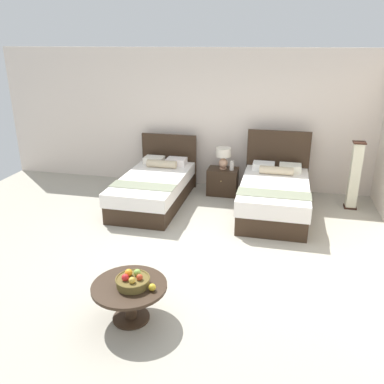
% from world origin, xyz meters
% --- Properties ---
extents(ground_plane, '(9.69, 9.76, 0.02)m').
position_xyz_m(ground_plane, '(0.00, 0.00, -0.01)').
color(ground_plane, '#AAA494').
extents(wall_back, '(9.69, 0.12, 2.80)m').
position_xyz_m(wall_back, '(0.00, 3.08, 1.40)').
color(wall_back, silver).
rests_on(wall_back, ground).
extents(bed_near_window, '(1.17, 2.24, 1.11)m').
position_xyz_m(bed_near_window, '(-1.11, 1.77, 0.31)').
color(bed_near_window, '#322317').
rests_on(bed_near_window, ground).
extents(bed_near_corner, '(1.21, 2.08, 1.30)m').
position_xyz_m(bed_near_corner, '(1.12, 1.78, 0.34)').
color(bed_near_corner, '#322317').
rests_on(bed_near_corner, ground).
extents(nightstand, '(0.60, 0.45, 0.53)m').
position_xyz_m(nightstand, '(0.08, 2.52, 0.27)').
color(nightstand, '#322317').
rests_on(nightstand, ground).
extents(table_lamp, '(0.29, 0.29, 0.42)m').
position_xyz_m(table_lamp, '(0.08, 2.54, 0.80)').
color(table_lamp, tan).
rests_on(table_lamp, nightstand).
extents(vase, '(0.08, 0.08, 0.19)m').
position_xyz_m(vase, '(0.26, 2.48, 0.63)').
color(vase, silver).
rests_on(vase, nightstand).
extents(coffee_table, '(0.82, 0.82, 0.44)m').
position_xyz_m(coffee_table, '(-0.33, -1.57, 0.33)').
color(coffee_table, '#322317').
rests_on(coffee_table, ground).
extents(fruit_bowl, '(0.37, 0.37, 0.16)m').
position_xyz_m(fruit_bowl, '(-0.29, -1.57, 0.50)').
color(fruit_bowl, brown).
rests_on(fruit_bowl, coffee_table).
extents(loose_apple, '(0.08, 0.08, 0.08)m').
position_xyz_m(loose_apple, '(-0.06, -1.61, 0.48)').
color(loose_apple, gold).
rests_on(loose_apple, coffee_table).
extents(floor_lamp_corner, '(0.22, 0.22, 1.25)m').
position_xyz_m(floor_lamp_corner, '(2.51, 2.33, 0.62)').
color(floor_lamp_corner, '#321A11').
rests_on(floor_lamp_corner, ground).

